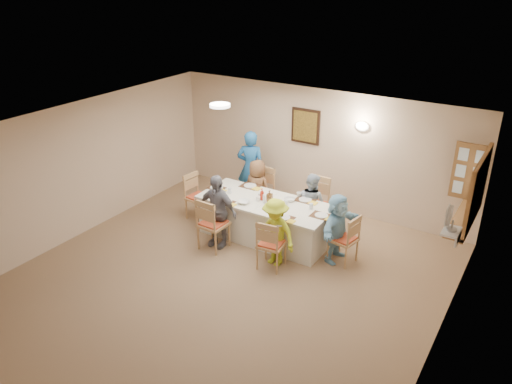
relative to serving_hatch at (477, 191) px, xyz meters
The scene contains 49 objects.
ground 4.28m from the serving_hatch, 143.22° to the right, with size 7.00×7.00×0.00m, color #765E4B.
room_walls 4.01m from the serving_hatch, 143.22° to the right, with size 7.00×7.00×7.00m.
wall_picture 3.67m from the serving_hatch, 163.15° to the left, with size 0.62×0.05×0.72m.
wall_sconce 2.56m from the serving_hatch, 155.76° to the left, with size 0.26×0.09×0.18m, color white.
ceiling_light 4.41m from the serving_hatch, 167.93° to the right, with size 0.36×0.36×0.05m, color white.
serving_hatch is the anchor object (origin of this frame).
hatch_sill 0.54m from the serving_hatch, behind, with size 0.30×1.50×0.05m, color brown.
shutter_door 0.80m from the serving_hatch, 108.89° to the left, with size 0.55×0.04×1.00m, color brown.
fan_shelf 1.36m from the serving_hatch, 93.39° to the right, with size 0.22×0.36×0.03m, color white.
desk_fan 1.36m from the serving_hatch, 94.66° to the right, with size 0.30×0.30×0.28m, color #A5A5A8, non-canonical shape.
dining_table 3.64m from the serving_hatch, 168.21° to the right, with size 2.47×1.05×0.76m, color silver.
chair_back_left 4.12m from the serving_hatch, behind, with size 0.47×0.47×0.98m, color tan, non-canonical shape.
chair_back_right 2.96m from the serving_hatch, behind, with size 0.50×0.50×1.04m, color tan, non-canonical shape.
chair_front_left 4.38m from the serving_hatch, 159.30° to the right, with size 0.48×0.48×1.00m, color tan, non-canonical shape.
chair_front_right 3.34m from the serving_hatch, 151.61° to the right, with size 0.44×0.44×0.91m, color tan, non-canonical shape.
chair_left_end 5.10m from the serving_hatch, behind, with size 0.45×0.45×0.93m, color tan, non-canonical shape.
chair_right_end 2.23m from the serving_hatch, 158.97° to the right, with size 0.43×0.43×0.90m, color tan, non-canonical shape.
diner_back_left 4.09m from the serving_hatch, behind, with size 0.61×0.41×1.21m, color brown.
diner_back_right 2.93m from the serving_hatch, behind, with size 0.65×0.54×1.19m, color #9BACC2.
diner_front_left 4.30m from the serving_hatch, 160.82° to the right, with size 0.81×0.34×1.38m, color slate.
diner_front_right 3.24m from the serving_hatch, 153.56° to the right, with size 0.85×0.58×1.21m, color #BBCD26.
diner_right_end 2.27m from the serving_hatch, 160.24° to the right, with size 0.47×1.17×1.23m, color #8DCAED.
caregiver 4.51m from the serving_hatch, behind, with size 0.68×0.55×1.61m, color #2163A9.
placemat_fl 4.21m from the serving_hatch, 164.22° to the right, with size 0.33×0.25×0.01m, color #472B19.
plate_fl 4.21m from the serving_hatch, 164.22° to the right, with size 0.25×0.25×0.02m, color white.
napkin_fl 4.05m from the serving_hatch, 162.83° to the right, with size 0.14×0.14×0.01m, color yellow.
placemat_fr 3.10m from the serving_hatch, 157.99° to the right, with size 0.37×0.28×0.01m, color #472B19.
plate_fr 3.10m from the serving_hatch, 157.99° to the right, with size 0.25×0.25×0.02m, color white.
napkin_fr 2.95m from the serving_hatch, 155.72° to the right, with size 0.13×0.13×0.01m, color yellow.
placemat_bl 4.07m from the serving_hatch, behind, with size 0.37×0.28×0.01m, color #472B19.
plate_bl 4.07m from the serving_hatch, behind, with size 0.24×0.24×0.02m, color white.
napkin_bl 3.89m from the serving_hatch, behind, with size 0.15×0.15×0.01m, color yellow.
placemat_br 2.90m from the serving_hatch, behind, with size 0.37×0.28×0.01m, color #472B19.
plate_br 2.90m from the serving_hatch, behind, with size 0.24×0.24×0.01m, color white.
napkin_br 2.73m from the serving_hatch, behind, with size 0.15×0.15×0.01m, color yellow.
placemat_le 4.60m from the serving_hatch, behind, with size 0.33×0.24×0.01m, color #472B19.
plate_le 4.60m from the serving_hatch, behind, with size 0.25×0.25×0.02m, color white.
napkin_le 4.44m from the serving_hatch, behind, with size 0.13×0.13×0.01m, color yellow.
placemat_re 2.49m from the serving_hatch, 162.69° to the right, with size 0.37×0.27×0.01m, color #472B19.
plate_re 2.49m from the serving_hatch, 162.69° to the right, with size 0.23×0.23×0.01m, color white.
napkin_re 2.34m from the serving_hatch, 160.08° to the right, with size 0.14×0.14×0.01m, color yellow.
teacup_a 4.35m from the serving_hatch, 165.74° to the right, with size 0.14×0.14×0.09m, color white.
teacup_b 3.05m from the serving_hatch, behind, with size 0.10×0.10×0.09m, color white.
bowl_a 3.87m from the serving_hatch, 164.86° to the right, with size 0.28×0.28×0.05m, color white.
bowl_b 3.13m from the serving_hatch, behind, with size 0.24×0.24×0.06m, color white.
condiment_ketchup 3.60m from the serving_hatch, 168.70° to the right, with size 0.09×0.09×0.22m, color red.
condiment_brown 3.46m from the serving_hatch, 168.99° to the right, with size 0.09×0.09×0.20m, color brown.
condiment_malt 3.40m from the serving_hatch, 166.56° to the right, with size 0.15×0.15×0.16m, color brown.
drinking_glass 3.66m from the serving_hatch, 169.48° to the right, with size 0.06×0.06×0.10m, color silver.
Camera 1 is at (4.01, -5.37, 4.67)m, focal length 35.00 mm.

